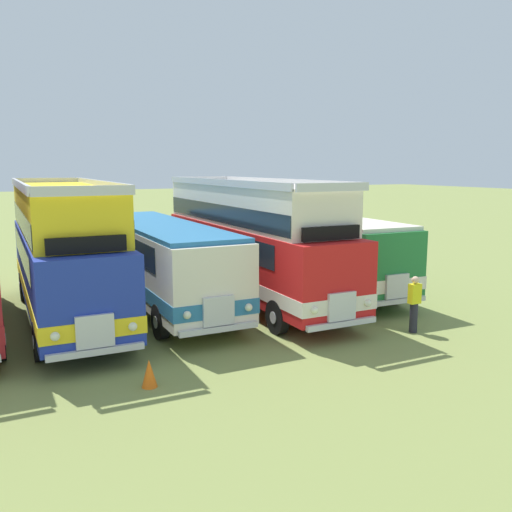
{
  "coord_description": "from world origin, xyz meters",
  "views": [
    {
      "loc": [
        -5.54,
        -18.26,
        4.98
      ],
      "look_at": [
        3.56,
        -0.16,
        1.62
      ],
      "focal_mm": 38.21,
      "sensor_mm": 36.0,
      "label": 1
    }
  ],
  "objects_px": {
    "bus_fourth_in_row": "(250,237)",
    "marshal_person": "(414,304)",
    "bus_third_in_row": "(160,257)",
    "bus_fifth_in_row": "(317,246)",
    "cone_near_end": "(149,373)",
    "bus_second_in_row": "(64,248)"
  },
  "relations": [
    {
      "from": "bus_third_in_row",
      "to": "bus_fourth_in_row",
      "type": "xyz_separation_m",
      "value": [
        3.28,
        -0.62,
        0.61
      ]
    },
    {
      "from": "bus_fourth_in_row",
      "to": "cone_near_end",
      "type": "distance_m",
      "value": 8.82
    },
    {
      "from": "bus_third_in_row",
      "to": "marshal_person",
      "type": "bearing_deg",
      "value": -48.27
    },
    {
      "from": "bus_fourth_in_row",
      "to": "marshal_person",
      "type": "bearing_deg",
      "value": -66.51
    },
    {
      "from": "marshal_person",
      "to": "bus_fourth_in_row",
      "type": "bearing_deg",
      "value": 113.49
    },
    {
      "from": "cone_near_end",
      "to": "bus_fifth_in_row",
      "type": "bearing_deg",
      "value": 37.43
    },
    {
      "from": "bus_second_in_row",
      "to": "bus_third_in_row",
      "type": "bearing_deg",
      "value": 5.25
    },
    {
      "from": "bus_third_in_row",
      "to": "bus_fifth_in_row",
      "type": "relative_size",
      "value": 1.07
    },
    {
      "from": "bus_third_in_row",
      "to": "marshal_person",
      "type": "relative_size",
      "value": 6.27
    },
    {
      "from": "bus_third_in_row",
      "to": "marshal_person",
      "type": "xyz_separation_m",
      "value": [
        5.86,
        -6.57,
        -0.87
      ]
    },
    {
      "from": "bus_second_in_row",
      "to": "bus_fourth_in_row",
      "type": "xyz_separation_m",
      "value": [
        6.55,
        -0.32,
        0.0
      ]
    },
    {
      "from": "bus_fourth_in_row",
      "to": "bus_fifth_in_row",
      "type": "bearing_deg",
      "value": 7.9
    },
    {
      "from": "bus_third_in_row",
      "to": "bus_fourth_in_row",
      "type": "height_order",
      "value": "bus_fourth_in_row"
    },
    {
      "from": "bus_second_in_row",
      "to": "bus_fourth_in_row",
      "type": "relative_size",
      "value": 0.93
    },
    {
      "from": "marshal_person",
      "to": "bus_fifth_in_row",
      "type": "bearing_deg",
      "value": 83.83
    },
    {
      "from": "cone_near_end",
      "to": "bus_second_in_row",
      "type": "bearing_deg",
      "value": 97.18
    },
    {
      "from": "bus_second_in_row",
      "to": "bus_fifth_in_row",
      "type": "height_order",
      "value": "bus_second_in_row"
    },
    {
      "from": "bus_second_in_row",
      "to": "bus_fifth_in_row",
      "type": "xyz_separation_m",
      "value": [
        9.83,
        0.13,
        -0.61
      ]
    },
    {
      "from": "bus_fourth_in_row",
      "to": "marshal_person",
      "type": "relative_size",
      "value": 6.73
    },
    {
      "from": "bus_fifth_in_row",
      "to": "cone_near_end",
      "type": "xyz_separation_m",
      "value": [
        -8.98,
        -6.87,
        -1.43
      ]
    },
    {
      "from": "cone_near_end",
      "to": "marshal_person",
      "type": "height_order",
      "value": "marshal_person"
    },
    {
      "from": "cone_near_end",
      "to": "marshal_person",
      "type": "bearing_deg",
      "value": 3.24
    }
  ]
}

